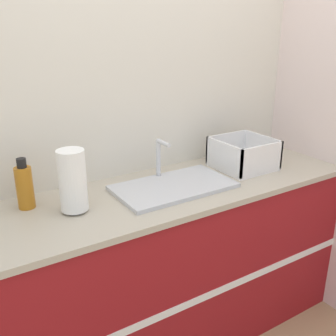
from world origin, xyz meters
name	(u,v)px	position (x,y,z in m)	size (l,w,h in m)	color
wall_back	(128,103)	(0.00, 0.60, 1.30)	(4.50, 0.06, 2.60)	beige
wall_right	(315,93)	(1.08, 0.29, 1.30)	(0.06, 2.57, 2.60)	silver
counter_cabinet	(161,270)	(0.00, 0.29, 0.46)	(2.13, 0.60, 0.92)	maroon
sink	(173,185)	(0.07, 0.28, 0.93)	(0.58, 0.33, 0.22)	silver
paper_towel_roll	(73,181)	(-0.43, 0.29, 1.06)	(0.12, 0.12, 0.28)	#4C4C51
dish_rack	(243,157)	(0.56, 0.32, 0.98)	(0.30, 0.30, 0.17)	white
bottle_amber	(25,186)	(-0.60, 0.44, 1.02)	(0.07, 0.07, 0.23)	#B26B19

